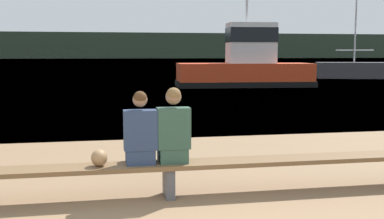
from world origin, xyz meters
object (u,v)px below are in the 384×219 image
object	(u,v)px
shopping_bag	(99,158)
moored_sailboat	(358,70)
person_left	(140,134)
tugboat_red	(246,66)
person_right	(173,131)
bench_main	(169,168)

from	to	relation	value
shopping_bag	moored_sailboat	world-z (taller)	moored_sailboat
shopping_bag	moored_sailboat	xyz separation A→B (m)	(19.03, 26.88, 0.04)
person_left	shopping_bag	xyz separation A→B (m)	(-0.54, -0.02, -0.29)
person_left	moored_sailboat	bearing A→B (deg)	55.46
shopping_bag	tugboat_red	world-z (taller)	tugboat_red
person_left	tugboat_red	bearing A→B (deg)	69.15
shopping_bag	person_right	bearing A→B (deg)	1.10
person_right	moored_sailboat	xyz separation A→B (m)	(18.05, 26.87, -0.28)
person_left	moored_sailboat	distance (m)	32.61
shopping_bag	moored_sailboat	bearing A→B (deg)	54.71
bench_main	moored_sailboat	world-z (taller)	moored_sailboat
person_right	moored_sailboat	distance (m)	32.37
bench_main	person_left	world-z (taller)	person_left
person_left	tugboat_red	xyz separation A→B (m)	(7.68, 20.15, 0.27)
tugboat_red	moored_sailboat	distance (m)	12.74
person_left	shopping_bag	size ratio (longest dim) A/B	4.12
person_right	tugboat_red	world-z (taller)	tugboat_red
bench_main	moored_sailboat	xyz separation A→B (m)	(18.12, 26.87, 0.23)
person_left	person_right	world-z (taller)	person_right
bench_main	person_left	size ratio (longest dim) A/B	8.90
person_left	shopping_bag	bearing A→B (deg)	-177.78
person_left	person_right	size ratio (longest dim) A/B	0.96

